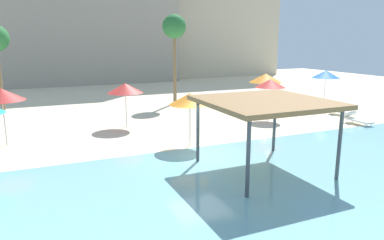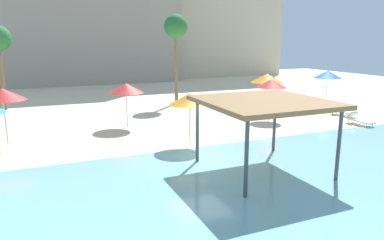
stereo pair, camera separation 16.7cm
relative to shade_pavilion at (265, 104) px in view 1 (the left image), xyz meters
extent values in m
plane|color=beige|center=(-1.70, 2.36, -2.72)|extent=(80.00, 80.00, 0.00)
cube|color=#7AB7C1|center=(-1.70, -2.89, -2.70)|extent=(44.00, 13.50, 0.04)
cylinder|color=#42474C|center=(-1.97, 1.97, -1.37)|extent=(0.14, 0.14, 2.71)
cylinder|color=#42474C|center=(1.97, 1.97, -1.37)|extent=(0.14, 0.14, 2.71)
cylinder|color=#42474C|center=(-1.97, -1.97, -1.37)|extent=(0.14, 0.14, 2.71)
cylinder|color=#42474C|center=(1.97, -1.97, -1.37)|extent=(0.14, 0.14, 2.71)
cube|color=olive|center=(0.00, 0.00, 0.08)|extent=(4.63, 4.63, 0.18)
cylinder|color=silver|center=(5.98, 7.96, -1.66)|extent=(0.06, 0.06, 2.12)
cone|color=red|center=(5.98, 7.96, -0.34)|extent=(1.95, 1.95, 0.54)
cylinder|color=silver|center=(-9.66, 8.16, -1.60)|extent=(0.06, 0.06, 2.25)
cone|color=red|center=(-9.66, 8.16, -0.17)|extent=(2.17, 2.17, 0.60)
cylinder|color=silver|center=(-3.24, 9.56, -1.69)|extent=(0.06, 0.06, 2.07)
cone|color=red|center=(-3.24, 9.56, -0.36)|extent=(2.12, 2.12, 0.58)
cylinder|color=silver|center=(12.99, 10.36, -1.61)|extent=(0.06, 0.06, 2.22)
cone|color=blue|center=(12.99, 10.36, -0.20)|extent=(2.16, 2.16, 0.59)
cylinder|color=silver|center=(7.64, 10.85, -1.69)|extent=(0.06, 0.06, 2.06)
cone|color=orange|center=(7.64, 10.85, -0.33)|extent=(2.43, 2.43, 0.67)
cylinder|color=silver|center=(-1.28, 4.39, -1.69)|extent=(0.06, 0.06, 2.07)
cone|color=orange|center=(-1.28, 4.39, -0.37)|extent=(2.06, 2.06, 0.57)
cylinder|color=white|center=(11.69, 6.19, -2.61)|extent=(0.05, 0.05, 0.22)
cylinder|color=white|center=(11.21, 6.12, -2.61)|extent=(0.05, 0.05, 0.22)
cylinder|color=white|center=(11.47, 7.61, -2.61)|extent=(0.05, 0.05, 0.22)
cylinder|color=white|center=(11.00, 7.54, -2.61)|extent=(0.05, 0.05, 0.22)
cube|color=white|center=(11.34, 6.87, -2.45)|extent=(0.86, 1.87, 0.10)
cube|color=white|center=(11.23, 7.60, -2.18)|extent=(0.67, 0.59, 0.40)
cylinder|color=white|center=(10.36, 3.62, -2.61)|extent=(0.05, 0.05, 0.22)
cylinder|color=white|center=(9.88, 3.63, -2.61)|extent=(0.05, 0.05, 0.22)
cylinder|color=white|center=(10.39, 5.06, -2.61)|extent=(0.05, 0.05, 0.22)
cylinder|color=white|center=(9.91, 5.07, -2.61)|extent=(0.05, 0.05, 0.22)
cube|color=white|center=(10.14, 4.34, -2.45)|extent=(0.64, 1.81, 0.10)
cube|color=white|center=(10.15, 5.09, -2.18)|extent=(0.61, 0.52, 0.40)
cylinder|color=brown|center=(-10.48, 18.67, -0.25)|extent=(0.28, 0.28, 4.94)
cylinder|color=brown|center=(2.40, 16.10, 0.21)|extent=(0.28, 0.28, 5.86)
sphere|color=#286B33|center=(2.40, 16.10, 3.49)|extent=(1.90, 1.90, 1.90)
cube|color=beige|center=(16.36, 38.41, 7.61)|extent=(19.22, 8.81, 20.65)
camera|label=1|loc=(-8.07, -11.37, 2.40)|focal=33.50mm
camera|label=2|loc=(-7.91, -11.43, 2.40)|focal=33.50mm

